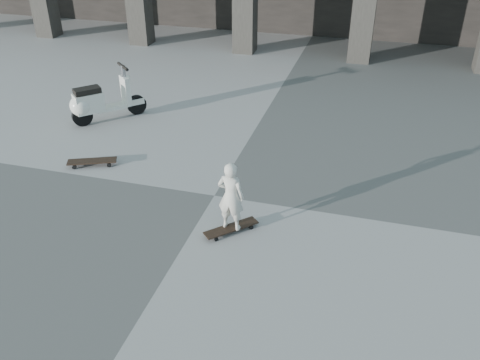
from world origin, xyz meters
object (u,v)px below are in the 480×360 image
(longboard, at_px, (231,228))
(scooter, at_px, (96,102))
(child, at_px, (231,196))
(skateboard_spare, at_px, (92,162))

(longboard, bearing_deg, scooter, 96.66)
(child, height_order, scooter, child)
(longboard, distance_m, child, 0.58)
(longboard, relative_size, skateboard_spare, 0.83)
(skateboard_spare, relative_size, child, 0.83)
(scooter, bearing_deg, longboard, -85.26)
(longboard, distance_m, skateboard_spare, 3.43)
(child, xyz_separation_m, scooter, (-4.08, 3.18, -0.17))
(skateboard_spare, distance_m, scooter, 2.10)
(skateboard_spare, bearing_deg, child, -45.85)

